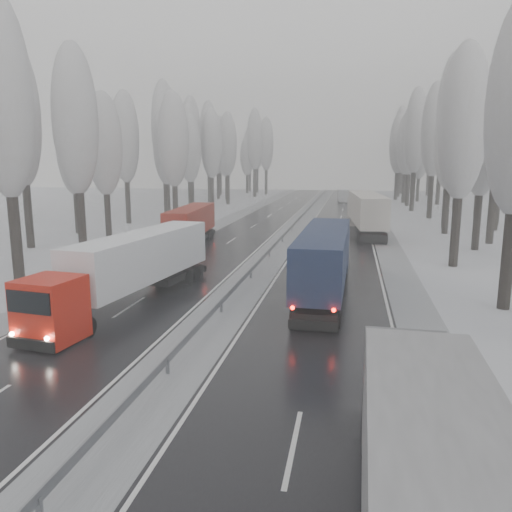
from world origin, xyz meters
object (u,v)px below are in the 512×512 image
(truck_cream_box, at_px, (366,211))
(truck_red_white, at_px, (133,264))
(truck_blue_box, at_px, (325,256))
(truck_red_red, at_px, (188,225))
(box_truck_distant, at_px, (344,196))

(truck_cream_box, xyz_separation_m, truck_red_white, (-13.53, -30.69, -0.36))
(truck_blue_box, bearing_deg, truck_red_white, -157.77)
(truck_cream_box, bearing_deg, truck_blue_box, -101.43)
(truck_blue_box, distance_m, truck_cream_box, 26.77)
(truck_blue_box, bearing_deg, truck_red_red, 134.19)
(box_truck_distant, bearing_deg, truck_cream_box, -91.10)
(truck_blue_box, bearing_deg, box_truck_distant, 91.08)
(truck_red_white, relative_size, truck_red_red, 1.05)
(truck_red_white, bearing_deg, truck_cream_box, 73.57)
(truck_cream_box, distance_m, truck_red_white, 33.54)
(box_truck_distant, height_order, truck_red_red, truck_red_red)
(truck_cream_box, relative_size, truck_red_red, 1.22)
(truck_cream_box, bearing_deg, truck_red_red, -148.14)
(box_truck_distant, distance_m, truck_red_white, 76.17)
(truck_blue_box, height_order, truck_red_red, truck_blue_box)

